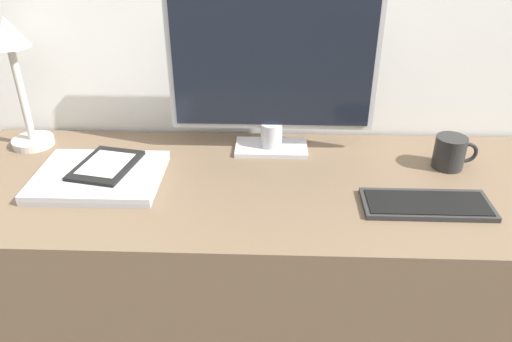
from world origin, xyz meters
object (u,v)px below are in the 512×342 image
Objects in this scene: keyboard at (427,204)px; desk_lamp at (14,63)px; monitor at (273,70)px; laptop at (99,176)px; coffee_mug at (450,152)px; ereader at (106,165)px.

keyboard is 1.08m from desk_lamp.
monitor is at bearing -0.08° from desk_lamp.
keyboard is at bearing -6.49° from laptop.
laptop is 0.86× the size of desk_lamp.
monitor is at bearing 24.14° from laptop.
ereader is at bearing -174.96° from coffee_mug.
laptop is at bearing -173.28° from coffee_mug.
monitor is 1.52× the size of desk_lamp.
desk_lamp reaches higher than keyboard.
laptop is (-0.42, -0.19, -0.21)m from monitor.
coffee_mug is (1.12, -0.09, -0.19)m from desk_lamp.
coffee_mug reaches higher than laptop.
desk_lamp is at bearing 142.49° from laptop.
laptop is at bearing -155.86° from monitor.
monitor is 0.67m from desk_lamp.
keyboard is 1.44× the size of ereader.
monitor is at bearing 169.46° from coffee_mug.
laptop is 2.75× the size of coffee_mug.
laptop is 1.53× the size of ereader.
ereader is at bearing 171.43° from keyboard.
monitor reaches higher than coffee_mug.
ereader is 0.56× the size of desk_lamp.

